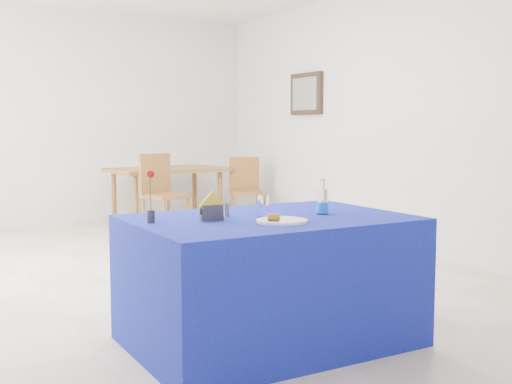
% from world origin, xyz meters
% --- Properties ---
extents(floor, '(7.00, 7.00, 0.00)m').
position_xyz_m(floor, '(0.00, 0.00, 0.00)').
color(floor, beige).
rests_on(floor, ground).
extents(room_shell, '(7.00, 7.00, 7.00)m').
position_xyz_m(room_shell, '(0.00, 0.00, 1.75)').
color(room_shell, silver).
rests_on(room_shell, ground).
extents(picture_frame, '(0.06, 0.64, 0.52)m').
position_xyz_m(picture_frame, '(2.47, 1.60, 1.70)').
color(picture_frame, black).
rests_on(picture_frame, room_shell).
extents(picture_art, '(0.02, 0.52, 0.40)m').
position_xyz_m(picture_art, '(2.44, 1.60, 1.70)').
color(picture_art, '#998C66').
rests_on(picture_art, room_shell).
extents(plate, '(0.29, 0.29, 0.01)m').
position_xyz_m(plate, '(-0.22, -2.11, 0.77)').
color(plate, white).
rests_on(plate, blue_table).
extents(drinking_glass, '(0.07, 0.07, 0.13)m').
position_xyz_m(drinking_glass, '(-0.21, -1.89, 0.82)').
color(drinking_glass, white).
rests_on(drinking_glass, blue_table).
extents(salt_shaker, '(0.03, 0.03, 0.08)m').
position_xyz_m(salt_shaker, '(-0.44, -1.77, 0.80)').
color(salt_shaker, gray).
rests_on(salt_shaker, blue_table).
extents(pepper_shaker, '(0.03, 0.03, 0.08)m').
position_xyz_m(pepper_shaker, '(-0.38, -1.75, 0.80)').
color(pepper_shaker, slate).
rests_on(pepper_shaker, blue_table).
extents(blue_table, '(1.60, 1.10, 0.76)m').
position_xyz_m(blue_table, '(-0.17, -1.89, 0.38)').
color(blue_table, '#0E0F88').
rests_on(blue_table, floor).
extents(water_bottle, '(0.07, 0.07, 0.21)m').
position_xyz_m(water_bottle, '(0.18, -1.94, 0.83)').
color(water_bottle, white).
rests_on(water_bottle, blue_table).
extents(napkin_holder, '(0.15, 0.07, 0.17)m').
position_xyz_m(napkin_holder, '(-0.53, -1.86, 0.81)').
color(napkin_holder, '#3D3D42').
rests_on(napkin_holder, blue_table).
extents(rose_vase, '(0.05, 0.05, 0.30)m').
position_xyz_m(rose_vase, '(-0.86, -1.76, 0.90)').
color(rose_vase, '#28282E').
rests_on(rose_vase, blue_table).
extents(oak_table, '(1.52, 1.04, 0.76)m').
position_xyz_m(oak_table, '(1.07, 2.78, 0.68)').
color(oak_table, olive).
rests_on(oak_table, floor).
extents(chair_bg_left, '(0.54, 0.54, 0.97)m').
position_xyz_m(chair_bg_left, '(0.68, 2.00, 0.56)').
color(chair_bg_left, brown).
rests_on(chair_bg_left, floor).
extents(chair_bg_right, '(0.52, 0.52, 0.90)m').
position_xyz_m(chair_bg_right, '(1.96, 2.27, 0.52)').
color(chair_bg_right, brown).
rests_on(chair_bg_right, floor).
extents(banana_pieces, '(0.08, 0.06, 0.04)m').
position_xyz_m(banana_pieces, '(-0.28, -2.12, 0.79)').
color(banana_pieces, gold).
rests_on(banana_pieces, plate).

